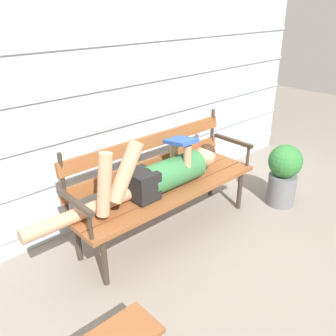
# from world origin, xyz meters

# --- Properties ---
(ground_plane) EXTENTS (12.00, 12.00, 0.00)m
(ground_plane) POSITION_xyz_m (0.00, 0.00, 0.00)
(ground_plane) COLOR gray
(house_siding) EXTENTS (4.89, 0.08, 2.39)m
(house_siding) POSITION_xyz_m (0.00, 0.75, 1.20)
(house_siding) COLOR #B2BCC6
(house_siding) RESTS_ON ground
(park_bench) EXTENTS (1.74, 0.48, 0.90)m
(park_bench) POSITION_xyz_m (0.00, 0.23, 0.48)
(park_bench) COLOR brown
(park_bench) RESTS_ON ground
(reclining_person) EXTENTS (1.76, 0.26, 0.54)m
(reclining_person) POSITION_xyz_m (-0.10, 0.16, 0.58)
(reclining_person) COLOR #33703D
(potted_plant) EXTENTS (0.32, 0.32, 0.62)m
(potted_plant) POSITION_xyz_m (1.14, -0.24, 0.33)
(potted_plant) COLOR slate
(potted_plant) RESTS_ON ground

